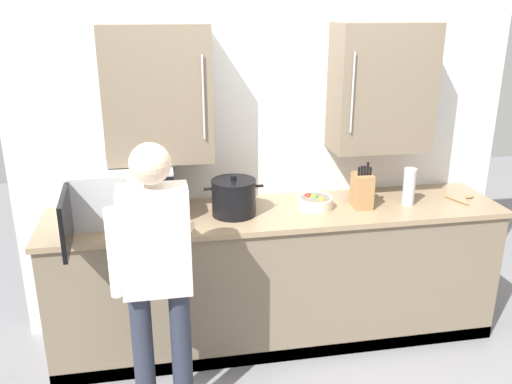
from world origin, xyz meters
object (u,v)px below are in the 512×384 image
object	(u,v)px
knife_block	(362,190)
person_figure	(156,266)
stock_pot	(234,197)
thermos_flask	(409,187)
microwave_oven	(119,194)
wooden_spoon	(463,198)
fruit_bowl	(315,202)

from	to	relation	value
knife_block	person_figure	bearing A→B (deg)	-154.54
knife_block	stock_pot	world-z (taller)	knife_block
knife_block	person_figure	size ratio (longest dim) A/B	0.20
knife_block	stock_pot	xyz separation A→B (m)	(-0.83, 0.02, -0.00)
knife_block	thermos_flask	distance (m)	0.32
microwave_oven	person_figure	world-z (taller)	person_figure
microwave_oven	wooden_spoon	distance (m)	2.27
stock_pot	person_figure	xyz separation A→B (m)	(-0.49, -0.65, -0.10)
person_figure	stock_pot	bearing A→B (deg)	52.95
wooden_spoon	stock_pot	bearing A→B (deg)	179.72
microwave_oven	person_figure	distance (m)	0.75
microwave_oven	stock_pot	world-z (taller)	microwave_oven
microwave_oven	knife_block	distance (m)	1.53
fruit_bowl	thermos_flask	size ratio (longest dim) A/B	0.94
fruit_bowl	thermos_flask	distance (m)	0.63
thermos_flask	person_figure	world-z (taller)	person_figure
microwave_oven	fruit_bowl	xyz separation A→B (m)	(1.23, -0.03, -0.12)
fruit_bowl	wooden_spoon	bearing A→B (deg)	-1.63
knife_block	microwave_oven	bearing A→B (deg)	177.19
fruit_bowl	stock_pot	world-z (taller)	stock_pot
wooden_spoon	thermos_flask	xyz separation A→B (m)	(-0.42, -0.02, 0.12)
wooden_spoon	knife_block	bearing A→B (deg)	-179.07
wooden_spoon	thermos_flask	bearing A→B (deg)	-176.75
stock_pot	wooden_spoon	bearing A→B (deg)	-0.28
microwave_oven	stock_pot	xyz separation A→B (m)	(0.70, -0.06, -0.05)
microwave_oven	wooden_spoon	xyz separation A→B (m)	(2.27, -0.06, -0.15)
wooden_spoon	stock_pot	distance (m)	1.57
stock_pot	person_figure	size ratio (longest dim) A/B	0.24
stock_pot	knife_block	bearing A→B (deg)	-1.35
microwave_oven	fruit_bowl	world-z (taller)	microwave_oven
fruit_bowl	stock_pot	size ratio (longest dim) A/B	0.62
fruit_bowl	person_figure	world-z (taller)	person_figure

